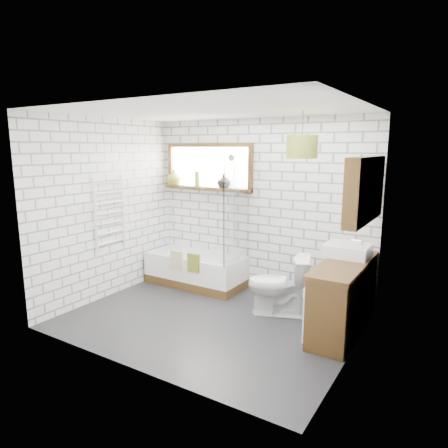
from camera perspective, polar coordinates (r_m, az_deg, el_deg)
The scene contains 22 objects.
floor at distance 5.07m, azimuth -2.13°, elevation -13.58°, with size 3.40×2.60×0.01m, color black.
ceiling at distance 4.63m, azimuth -2.36°, elevation 15.96°, with size 3.40×2.60×0.01m, color white.
wall_back at distance 5.81m, azimuth 4.98°, elevation 2.48°, with size 3.40×0.01×2.50m, color white.
wall_front at distance 3.71m, azimuth -13.59°, elevation -2.59°, with size 3.40×0.01×2.50m, color white.
wall_left at distance 5.81m, azimuth -16.34°, elevation 2.08°, with size 0.01×2.60×2.50m, color white.
wall_right at distance 4.02m, azimuth 18.40°, elevation -1.82°, with size 0.01×2.60×2.50m, color white.
window at distance 6.14m, azimuth -2.29°, elevation 8.12°, with size 1.52×0.16×0.68m, color #38230F.
towel_radiator at distance 5.78m, azimuth -16.02°, elevation 1.56°, with size 0.06×0.52×1.00m, color white.
mirror_cabinet at distance 4.55m, azimuth 19.44°, elevation 4.66°, with size 0.16×1.20×0.70m, color #38230F.
shower_riser at distance 5.94m, azimuth 1.35°, elevation 3.68°, with size 0.02×0.02×1.30m, color silver.
bathtub at distance 6.20m, azimuth -4.05°, elevation -6.50°, with size 1.51×0.66×0.49m, color white.
shower_screen at distance 5.59m, azimuth 1.93°, elevation 2.05°, with size 0.02×0.72×1.50m, color white.
towel_green at distance 5.77m, azimuth -4.35°, elevation -5.54°, with size 0.20×0.05×0.27m, color #626C20.
towel_beige at distance 5.95m, azimuth -6.75°, elevation -5.08°, with size 0.20×0.05×0.27m, color tan.
vanity at distance 4.84m, azimuth 16.70°, elevation -9.97°, with size 0.46×1.42×0.82m, color #38230F.
basin at distance 4.99m, azimuth 17.23°, elevation -3.60°, with size 0.51×0.44×0.15m, color white.
tap at distance 4.94m, azimuth 19.06°, elevation -3.13°, with size 0.03×0.03×0.17m, color silver.
toilet at distance 5.14m, azimuth 7.77°, elevation -8.59°, with size 0.76×0.44×0.78m, color white.
vase_olive at distance 6.52m, azimuth -7.20°, elevation 6.50°, with size 0.24×0.24×0.25m, color olive.
vase_dark at distance 5.97m, azimuth -0.06°, elevation 5.98°, with size 0.20×0.20×0.21m, color black.
bottle at distance 6.24m, azimuth -3.85°, elevation 6.27°, with size 0.07×0.07×0.23m, color olive.
pendant at distance 4.65m, azimuth 11.08°, elevation 10.76°, with size 0.35×0.35×0.26m, color #626C20.
Camera 1 is at (2.58, -3.83, 2.09)m, focal length 32.00 mm.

